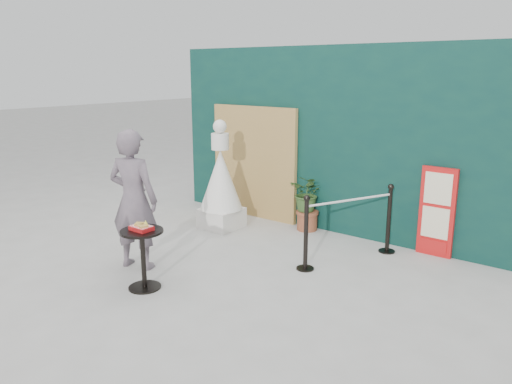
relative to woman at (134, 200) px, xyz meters
name	(u,v)px	position (x,y,z in m)	size (l,w,h in m)	color
ground	(196,289)	(1.16, -0.04, -0.94)	(60.00, 60.00, 0.00)	#ADAAA5
back_wall	(329,140)	(1.16, 3.11, 0.56)	(6.00, 0.30, 3.00)	#092B29
bamboo_fence	(254,162)	(-0.24, 2.90, 0.06)	(1.80, 0.08, 2.00)	tan
woman	(134,200)	(0.00, 0.00, 0.00)	(0.69, 0.45, 1.89)	slate
menu_board	(437,212)	(3.06, 2.92, -0.29)	(0.50, 0.07, 1.30)	red
statue	(221,185)	(-0.25, 2.01, -0.20)	(0.72, 0.72, 1.83)	silver
cafe_table	(143,250)	(0.62, -0.39, -0.45)	(0.52, 0.52, 0.75)	black
food_basket	(142,227)	(0.62, -0.39, -0.16)	(0.26, 0.19, 0.11)	#B11215
planter	(308,198)	(0.98, 2.79, -0.40)	(0.56, 0.48, 0.94)	brown
stanchion_barrier	(349,227)	(2.17, 1.98, -0.45)	(0.84, 1.54, 1.03)	black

